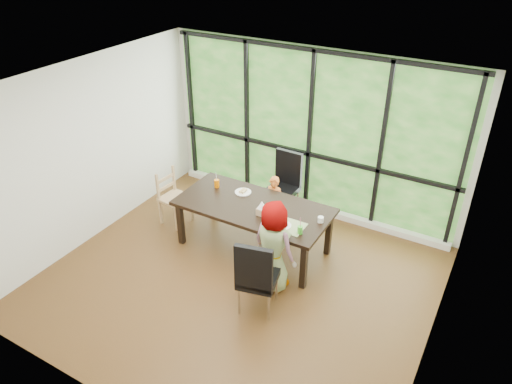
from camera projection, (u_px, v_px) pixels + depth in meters
ground at (238, 280)px, 6.58m from camera, size 5.00×5.00×0.00m
back_wall at (311, 132)px, 7.58m from camera, size 5.00×0.00×5.00m
foliage_backdrop at (311, 133)px, 7.56m from camera, size 4.80×0.02×2.65m
window_mullions at (310, 134)px, 7.53m from camera, size 4.80×0.06×2.65m
window_sill at (304, 205)px, 8.16m from camera, size 4.80×0.12×0.10m
dining_table at (253, 227)px, 7.02m from camera, size 2.30×1.23×0.75m
chair_window_leather at (283, 186)px, 7.74m from camera, size 0.47×0.47×1.08m
chair_interior_leather at (258, 274)px, 5.86m from camera, size 0.55×0.55×1.08m
chair_end_beech at (175, 198)px, 7.58m from camera, size 0.44×0.46×0.90m
child_toddler at (274, 203)px, 7.46m from camera, size 0.34×0.23×0.90m
child_older at (275, 247)px, 6.16m from camera, size 0.70×0.52×1.29m
placemat at (287, 225)px, 6.39m from camera, size 0.47×0.35×0.01m
plate_far at (243, 192)px, 7.14m from camera, size 0.25×0.25×0.02m
plate_near at (283, 225)px, 6.38m from camera, size 0.24×0.24×0.01m
orange_cup at (217, 183)px, 7.26m from camera, size 0.08×0.08×0.12m
green_cup at (300, 230)px, 6.21m from camera, size 0.07×0.07×0.11m
white_mug at (321, 220)px, 6.44m from camera, size 0.08×0.08×0.08m
tissue_box at (262, 211)px, 6.60m from camera, size 0.12×0.12×0.11m
crepe_rolls_far at (243, 191)px, 7.12m from camera, size 0.10×0.12×0.04m
crepe_rolls_near at (283, 224)px, 6.37m from camera, size 0.10×0.12×0.04m
straw_white at (216, 178)px, 7.20m from camera, size 0.01×0.04×0.20m
straw_pink at (300, 224)px, 6.16m from camera, size 0.01×0.04×0.20m
tissue at (262, 205)px, 6.54m from camera, size 0.12×0.12×0.11m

